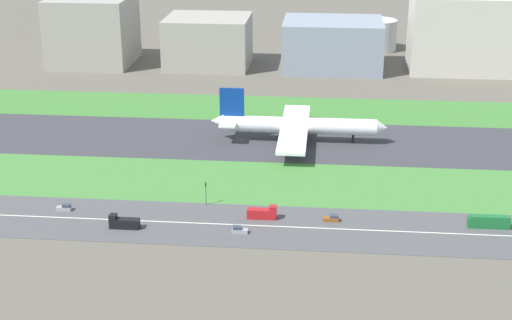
# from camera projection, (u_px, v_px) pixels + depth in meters

# --- Properties ---
(ground_plane) EXTENTS (800.00, 800.00, 0.00)m
(ground_plane) POSITION_uv_depth(u_px,v_px,m) (243.00, 140.00, 285.31)
(ground_plane) COLOR #5B564C
(runway) EXTENTS (280.00, 46.00, 0.10)m
(runway) POSITION_uv_depth(u_px,v_px,m) (243.00, 140.00, 285.30)
(runway) COLOR #38383D
(runway) RESTS_ON ground_plane
(grass_median_north) EXTENTS (280.00, 36.00, 0.10)m
(grass_median_north) POSITION_uv_depth(u_px,v_px,m) (253.00, 108.00, 323.48)
(grass_median_north) COLOR #3D7A33
(grass_median_north) RESTS_ON ground_plane
(grass_median_south) EXTENTS (280.00, 36.00, 0.10)m
(grass_median_south) POSITION_uv_depth(u_px,v_px,m) (229.00, 181.00, 247.12)
(grass_median_south) COLOR #427F38
(grass_median_south) RESTS_ON ground_plane
(highway) EXTENTS (280.00, 28.00, 0.10)m
(highway) POSITION_uv_depth(u_px,v_px,m) (214.00, 224.00, 217.32)
(highway) COLOR #4C4C4F
(highway) RESTS_ON ground_plane
(highway_centerline) EXTENTS (266.00, 0.50, 0.01)m
(highway_centerline) POSITION_uv_depth(u_px,v_px,m) (214.00, 224.00, 217.30)
(highway_centerline) COLOR silver
(highway_centerline) RESTS_ON highway
(airliner) EXTENTS (65.00, 56.00, 19.70)m
(airliner) POSITION_uv_depth(u_px,v_px,m) (295.00, 125.00, 281.39)
(airliner) COLOR white
(airliner) RESTS_ON runway
(bus_0) EXTENTS (11.60, 2.50, 3.50)m
(bus_0) POSITION_uv_depth(u_px,v_px,m) (489.00, 222.00, 214.56)
(bus_0) COLOR #19662D
(bus_0) RESTS_ON highway
(truck_1) EXTENTS (8.40, 2.50, 4.00)m
(truck_1) POSITION_uv_depth(u_px,v_px,m) (263.00, 213.00, 220.22)
(truck_1) COLOR #B2191E
(truck_1) RESTS_ON highway
(car_2) EXTENTS (4.40, 1.80, 2.00)m
(car_2) POSITION_uv_depth(u_px,v_px,m) (332.00, 218.00, 218.74)
(car_2) COLOR brown
(car_2) RESTS_ON highway
(car_3) EXTENTS (4.40, 1.80, 2.00)m
(car_3) POSITION_uv_depth(u_px,v_px,m) (239.00, 230.00, 211.67)
(car_3) COLOR #99999E
(car_3) RESTS_ON highway
(truck_0) EXTENTS (8.40, 2.50, 4.00)m
(truck_0) POSITION_uv_depth(u_px,v_px,m) (124.00, 223.00, 214.28)
(truck_0) COLOR black
(truck_0) RESTS_ON highway
(car_0) EXTENTS (4.40, 1.80, 2.00)m
(car_0) POSITION_uv_depth(u_px,v_px,m) (65.00, 208.00, 225.65)
(car_0) COLOR #99999E
(car_0) RESTS_ON highway
(traffic_light) EXTENTS (0.36, 0.50, 7.20)m
(traffic_light) POSITION_uv_depth(u_px,v_px,m) (206.00, 192.00, 228.30)
(traffic_light) COLOR #4C4C51
(traffic_light) RESTS_ON highway
(terminal_building) EXTENTS (40.14, 39.85, 34.07)m
(terminal_building) POSITION_uv_depth(u_px,v_px,m) (93.00, 30.00, 393.40)
(terminal_building) COLOR #9E998E
(terminal_building) RESTS_ON ground_plane
(hangar_building) EXTENTS (41.74, 37.45, 25.00)m
(hangar_building) POSITION_uv_depth(u_px,v_px,m) (208.00, 41.00, 389.72)
(hangar_building) COLOR #9E998E
(hangar_building) RESTS_ON ground_plane
(office_tower) EXTENTS (49.06, 39.14, 24.35)m
(office_tower) POSITION_uv_depth(u_px,v_px,m) (332.00, 44.00, 384.28)
(office_tower) COLOR gray
(office_tower) RESTS_ON ground_plane
(cargo_warehouse) EXTENTS (58.45, 30.79, 37.44)m
(cargo_warehouse) POSITION_uv_depth(u_px,v_px,m) (470.00, 34.00, 376.04)
(cargo_warehouse) COLOR beige
(cargo_warehouse) RESTS_ON ground_plane
(fuel_tank_west) EXTENTS (21.19, 21.19, 15.23)m
(fuel_tank_west) POSITION_uv_depth(u_px,v_px,m) (316.00, 35.00, 428.61)
(fuel_tank_west) COLOR silver
(fuel_tank_west) RESTS_ON ground_plane
(fuel_tank_centre) EXTENTS (22.02, 22.02, 16.84)m
(fuel_tank_centre) POSITION_uv_depth(u_px,v_px,m) (377.00, 35.00, 425.36)
(fuel_tank_centre) COLOR silver
(fuel_tank_centre) RESTS_ON ground_plane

